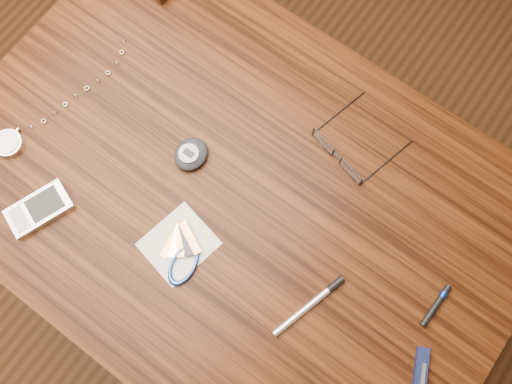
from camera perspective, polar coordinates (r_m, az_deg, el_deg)
ground at (r=1.59m, az=-1.38°, el=-6.98°), size 3.80×3.80×0.00m
desk at (r=0.96m, az=-2.27°, el=-1.56°), size 1.00×0.70×0.75m
eyeglasses at (r=0.88m, az=9.57°, el=4.25°), size 0.15×0.15×0.03m
pocket_watch at (r=0.98m, az=-26.11°, el=5.31°), size 0.08×0.30×0.02m
pda_phone at (r=0.92m, az=-23.53°, el=-1.80°), size 0.09×0.12×0.02m
pedometer at (r=0.87m, az=-7.46°, el=4.34°), size 0.06×0.07×0.03m
notepad_keys at (r=0.84m, az=-8.51°, el=-6.97°), size 0.12×0.13×0.01m
pocket_knife at (r=0.87m, az=18.26°, el=-19.28°), size 0.05×0.09×0.01m
silver_pen at (r=0.83m, az=6.67°, el=-12.34°), size 0.05×0.14×0.01m
black_blue_pen at (r=0.87m, az=19.95°, el=-11.97°), size 0.01×0.08×0.01m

